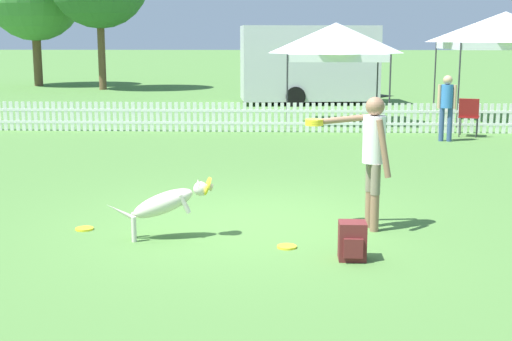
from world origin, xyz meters
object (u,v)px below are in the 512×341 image
Objects in this scene: canopy_tent_main at (505,31)px; canopy_tent_secondary at (336,42)px; equipment_trailer at (308,63)px; backpack_on_grass at (352,241)px; folding_chair_blue_left at (469,114)px; frisbee_near_handler at (84,229)px; handler_person at (370,147)px; frisbee_near_dog at (287,247)px; leaping_dog at (167,203)px; spectator_standing at (447,102)px.

canopy_tent_main is 4.80m from canopy_tent_secondary.
canopy_tent_main reaches higher than equipment_trailer.
backpack_on_grass is 10.37m from folding_chair_blue_left.
frisbee_near_handler is 3.41m from backpack_on_grass.
handler_person is 12.93m from canopy_tent_main.
frisbee_near_dog is at bearing -14.55° from frisbee_near_handler.
frisbee_near_handler is 0.07× the size of canopy_tent_main.
equipment_trailer reaches higher than handler_person.
frisbee_near_handler is at bearing 165.45° from frisbee_near_dog.
leaping_dog is at bearing 75.11° from folding_chair_blue_left.
canopy_tent_secondary reaches higher than backpack_on_grass.
leaping_dog is at bearing -121.10° from canopy_tent_main.
canopy_tent_main is at bearing -105.43° from spectator_standing.
folding_chair_blue_left is at bearing 51.68° from frisbee_near_handler.
canopy_tent_main is at bearing 64.60° from frisbee_near_dog.
canopy_tent_main is at bearing 67.89° from backpack_on_grass.
canopy_tent_secondary is (-4.73, -0.73, -0.30)m from canopy_tent_main.
frisbee_near_dog is at bearing -115.40° from canopy_tent_main.
frisbee_near_dog is 17.88m from equipment_trailer.
frisbee_near_handler is at bearing 161.72° from backpack_on_grass.
folding_chair_blue_left is 0.62× the size of spectator_standing.
frisbee_near_handler is at bearing -108.67° from canopy_tent_secondary.
backpack_on_grass is 0.45× the size of folding_chair_blue_left.
leaping_dog is (-2.44, -0.52, -0.60)m from handler_person.
equipment_trailer is at bearing -49.36° from folding_chair_blue_left.
canopy_tent_secondary is at bearing 87.30° from backpack_on_grass.
canopy_tent_main reaches higher than handler_person.
folding_chair_blue_left is at bearing -74.05° from equipment_trailer.
spectator_standing is at bearing 52.21° from frisbee_near_handler.
canopy_tent_main is at bearing 8.79° from canopy_tent_secondary.
canopy_tent_main is at bearing 54.58° from frisbee_near_handler.
leaping_dog is at bearing -103.16° from canopy_tent_secondary.
leaping_dog is 9.67m from spectator_standing.
frisbee_near_dog is 9.34m from spectator_standing.
equipment_trailer reaches higher than leaping_dog.
handler_person is 3.69m from frisbee_near_handler.
spectator_standing is (2.60, 7.72, -0.14)m from handler_person.
spectator_standing is (2.32, -3.37, -1.33)m from canopy_tent_secondary.
canopy_tent_secondary is (1.29, 11.94, 2.22)m from frisbee_near_dog.
equipment_trailer is (3.23, 17.15, 1.43)m from frisbee_near_handler.
handler_person is at bearing 76.16° from backpack_on_grass.
backpack_on_grass is at bearing 154.30° from handler_person.
canopy_tent_secondary is at bearing -13.26° from handler_person.
spectator_standing is (5.04, 8.24, 0.47)m from leaping_dog.
backpack_on_grass is at bearing -30.31° from frisbee_near_dog.
folding_chair_blue_left is at bearing 69.64° from backpack_on_grass.
backpack_on_grass is (0.70, -0.41, 0.20)m from frisbee_near_dog.
handler_person is 0.60× the size of canopy_tent_secondary.
leaping_dog is 12.06m from canopy_tent_secondary.
leaping_dog is 0.84× the size of spectator_standing.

